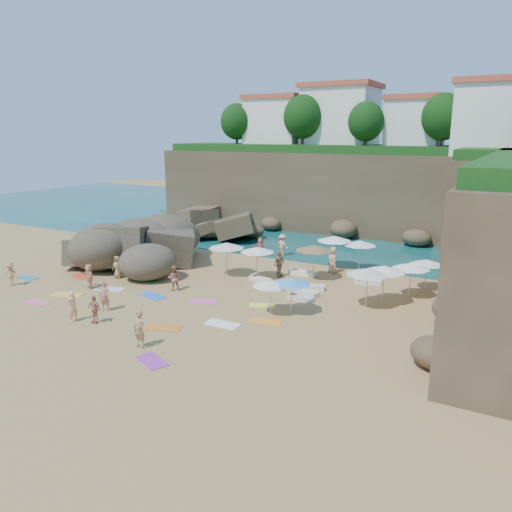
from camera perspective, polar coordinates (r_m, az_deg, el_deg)
The scene contains 52 objects.
ground at distance 32.32m, azimuth -5.69°, elevation -4.15°, with size 120.00×120.00×0.00m, color tan.
seawater at distance 58.82m, azimuth 11.06°, elevation 3.87°, with size 120.00×120.00×0.00m, color #0C4751.
cliff_back at distance 52.94m, azimuth 11.64°, elevation 7.13°, with size 44.00×8.00×8.00m, color brown.
rock_promontory at distance 51.14m, azimuth -5.76°, elevation 2.57°, with size 12.00×7.00×2.00m, color brown, non-canonical shape.
clifftop_buildings at distance 53.10m, azimuth 13.33°, elevation 14.90°, with size 28.48×9.48×7.00m.
clifftop_trees at distance 46.57m, azimuth 13.37°, elevation 15.11°, with size 35.60×23.82×4.40m.
marina_masts at distance 65.27m, azimuth -2.84°, elevation 7.74°, with size 3.10×0.10×6.00m.
rock_outcrop at distance 40.00m, azimuth -13.25°, elevation -0.93°, with size 9.05×6.79×3.62m, color brown, non-canonical shape.
flag_pole at distance 43.20m, azimuth -10.69°, elevation 3.60°, with size 0.73×0.29×3.81m.
parasol_0 at distance 37.47m, azimuth 11.80°, elevation 1.46°, with size 2.42×2.42×2.29m.
parasol_1 at distance 34.63m, azimuth 0.13°, elevation 0.74°, with size 2.41×2.41×2.28m.
parasol_2 at distance 37.83m, azimuth 8.95°, elevation 1.99°, with size 2.63×2.63×2.49m.
parasol_3 at distance 34.00m, azimuth 18.95°, elevation -0.66°, with size 2.16×2.16×2.04m.
parasol_4 at distance 30.41m, azimuth 14.44°, elevation -1.45°, with size 2.49×2.49×2.35m.
parasol_5 at distance 35.34m, azimuth -3.39°, elevation 1.22°, with size 2.58×2.58×2.44m.
parasol_6 at distance 34.65m, azimuth 6.63°, elevation 0.94°, with size 2.61×2.61×2.46m.
parasol_8 at distance 32.07m, azimuth 17.32°, elevation -1.10°, with size 2.34×2.34×2.21m.
parasol_9 at distance 29.50m, azimuth 12.63°, elevation -1.75°, with size 2.52×2.52×2.39m.
parasol_10 at distance 27.96m, azimuth 4.06°, elevation -2.86°, with size 2.23×2.23×2.10m.
parasol_11 at distance 27.80m, azimuth 1.67°, elevation -3.13°, with size 2.12×2.12×2.01m.
lounger_0 at distance 34.55m, azimuth 0.52°, elevation -2.66°, with size 1.68×0.56×0.26m, color white.
lounger_1 at distance 36.15m, azimuth 5.31°, elevation -1.93°, with size 2.01×0.67×0.31m, color white.
lounger_2 at distance 34.71m, azimuth 12.63°, elevation -2.92°, with size 1.78×0.59×0.28m, color white.
lounger_3 at distance 30.80m, azimuth 5.09°, elevation -4.80°, with size 1.73×0.58×0.27m, color silver.
lounger_4 at distance 31.85m, azimuth 5.53°, elevation -4.13°, with size 1.97×0.66×0.31m, color white.
lounger_5 at distance 32.92m, azimuth 6.14°, elevation -3.55°, with size 1.94×0.65×0.30m, color silver.
towel_0 at distance 38.81m, azimuth -24.70°, elevation -2.28°, with size 1.61×0.81×0.03m, color teal.
towel_1 at distance 32.93m, azimuth -23.66°, elevation -4.93°, with size 1.55×0.78×0.03m, color #FB6182.
towel_2 at distance 26.93m, azimuth -10.54°, elevation -8.06°, with size 1.92×0.96×0.03m, color orange.
towel_3 at distance 35.33m, azimuth -12.34°, elevation -2.81°, with size 1.54×0.77×0.03m, color green.
towel_4 at distance 33.81m, azimuth -20.73°, elevation -4.17°, with size 1.89×0.95×0.03m, color #FFB943.
towel_5 at distance 34.11m, azimuth -16.32°, elevation -3.66°, with size 1.84×0.92×0.03m, color white.
towel_6 at distance 23.37m, azimuth -11.79°, elevation -11.65°, with size 1.77×0.89×0.03m, color purple.
towel_7 at distance 37.71m, azimuth -19.39°, elevation -2.23°, with size 1.69×0.84×0.03m, color #DE5027.
towel_8 at distance 32.09m, azimuth -11.76°, elevation -4.49°, with size 1.86×0.93×0.03m, color blue.
towel_9 at distance 30.60m, azimuth -6.07°, elevation -5.18°, with size 1.72×0.86×0.03m, color #E659A7.
towel_10 at distance 27.31m, azimuth 1.16°, elevation -7.50°, with size 1.65×0.83×0.03m, color #FF9D28.
towel_11 at distance 32.12m, azimuth -11.86°, elevation -4.48°, with size 1.52×0.76×0.03m, color #34B95D.
towel_12 at distance 29.76m, azimuth 0.71°, elevation -5.66°, with size 1.53×0.77×0.03m, color #F1FF43.
towel_13 at distance 27.01m, azimuth -3.87°, elevation -7.77°, with size 1.89×0.94×0.03m, color white.
person_stand_0 at distance 29.92m, azimuth -16.90°, elevation -4.39°, with size 0.65×0.43×1.79m, color tan.
person_stand_1 at distance 32.81m, azimuth -9.34°, elevation -2.49°, with size 0.80×0.62×1.65m, color #BA715D.
person_stand_2 at distance 41.52m, azimuth 3.04°, elevation 1.27°, with size 1.19×0.49×1.84m, color #F1AD88.
person_stand_3 at distance 35.35m, azimuth 2.69°, elevation -0.94°, with size 1.09×0.46×1.87m, color #94704A.
person_stand_4 at distance 36.77m, azimuth 8.77°, elevation -0.45°, with size 0.95×0.52×1.94m, color tan.
person_stand_5 at distance 41.39m, azimuth 0.50°, elevation 1.07°, with size 1.46×0.42×1.57m, color tan.
person_stand_6 at distance 28.88m, azimuth -20.27°, elevation -5.40°, with size 0.63×0.41×1.72m, color #F7BF8C.
person_lie_0 at distance 37.27m, azimuth -26.15°, elevation -2.76°, with size 1.02×1.58×0.42m, color tan.
person_lie_1 at distance 28.45m, azimuth -17.92°, elevation -6.94°, with size 0.89×1.52×0.37m, color tan.
person_lie_2 at distance 36.58m, azimuth -15.51°, elevation -2.11°, with size 0.77×1.57×0.42m, color #997D4C.
person_lie_3 at distance 34.72m, azimuth -18.43°, elevation -3.17°, with size 1.51×1.62×0.43m, color tan.
person_lie_4 at distance 24.78m, azimuth -13.08°, elevation -9.68°, with size 0.66×1.81×0.43m, color tan.
Camera 1 is at (17.54, -25.25, 9.97)m, focal length 35.00 mm.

